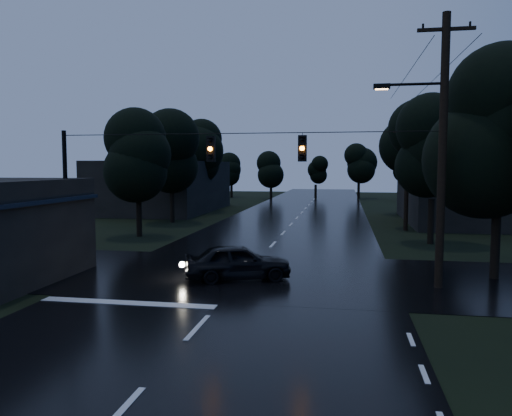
% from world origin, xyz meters
% --- Properties ---
extents(ground, '(160.00, 160.00, 0.00)m').
position_xyz_m(ground, '(0.00, 0.00, 0.00)').
color(ground, black).
rests_on(ground, ground).
extents(main_road, '(12.00, 120.00, 0.02)m').
position_xyz_m(main_road, '(0.00, 30.00, 0.00)').
color(main_road, black).
rests_on(main_road, ground).
extents(cross_street, '(60.00, 9.00, 0.02)m').
position_xyz_m(cross_street, '(0.00, 12.00, 0.00)').
color(cross_street, black).
rests_on(cross_street, ground).
extents(building_far_right, '(10.00, 14.00, 4.40)m').
position_xyz_m(building_far_right, '(14.00, 34.00, 2.20)').
color(building_far_right, black).
rests_on(building_far_right, ground).
extents(building_far_left, '(10.00, 16.00, 5.00)m').
position_xyz_m(building_far_left, '(-14.00, 40.00, 2.50)').
color(building_far_left, black).
rests_on(building_far_left, ground).
extents(utility_pole_main, '(3.50, 0.30, 10.00)m').
position_xyz_m(utility_pole_main, '(7.41, 11.00, 5.26)').
color(utility_pole_main, black).
rests_on(utility_pole_main, ground).
extents(utility_pole_far, '(2.00, 0.30, 7.50)m').
position_xyz_m(utility_pole_far, '(8.30, 28.00, 3.88)').
color(utility_pole_far, black).
rests_on(utility_pole_far, ground).
extents(anchor_pole_left, '(0.18, 0.18, 6.00)m').
position_xyz_m(anchor_pole_left, '(-7.50, 11.00, 3.00)').
color(anchor_pole_left, black).
rests_on(anchor_pole_left, ground).
extents(span_signals, '(15.00, 0.37, 1.12)m').
position_xyz_m(span_signals, '(0.56, 10.99, 5.24)').
color(span_signals, black).
rests_on(span_signals, ground).
extents(tree_corner_near, '(4.48, 4.48, 9.44)m').
position_xyz_m(tree_corner_near, '(10.00, 13.00, 5.99)').
color(tree_corner_near, black).
rests_on(tree_corner_near, ground).
extents(tree_left_a, '(3.92, 3.92, 8.26)m').
position_xyz_m(tree_left_a, '(-9.00, 22.00, 5.24)').
color(tree_left_a, black).
rests_on(tree_left_a, ground).
extents(tree_left_b, '(4.20, 4.20, 8.85)m').
position_xyz_m(tree_left_b, '(-9.60, 30.00, 5.62)').
color(tree_left_b, black).
rests_on(tree_left_b, ground).
extents(tree_left_c, '(4.48, 4.48, 9.44)m').
position_xyz_m(tree_left_c, '(-10.20, 40.00, 5.99)').
color(tree_left_c, black).
rests_on(tree_left_c, ground).
extents(tree_right_a, '(4.20, 4.20, 8.85)m').
position_xyz_m(tree_right_a, '(9.00, 22.00, 5.62)').
color(tree_right_a, black).
rests_on(tree_right_a, ground).
extents(tree_right_b, '(4.48, 4.48, 9.44)m').
position_xyz_m(tree_right_b, '(9.60, 30.00, 5.99)').
color(tree_right_b, black).
rests_on(tree_right_b, ground).
extents(tree_right_c, '(4.76, 4.76, 10.03)m').
position_xyz_m(tree_right_c, '(10.20, 40.00, 6.37)').
color(tree_right_c, black).
rests_on(tree_right_c, ground).
extents(car, '(4.55, 3.06, 1.44)m').
position_xyz_m(car, '(-0.14, 11.04, 0.72)').
color(car, black).
rests_on(car, ground).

